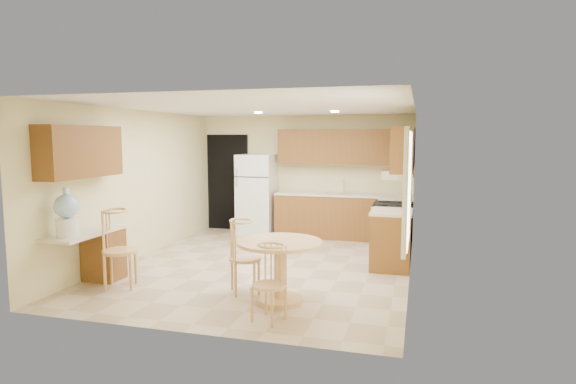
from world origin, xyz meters
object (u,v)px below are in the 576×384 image
(stove, at_px, (392,229))
(chair_desk, at_px, (115,243))
(chair_table_a, at_px, (242,251))
(water_crock, at_px, (67,214))
(dining_table, at_px, (280,262))
(chair_table_b, at_px, (267,278))
(refrigerator, at_px, (257,194))

(stove, height_order, chair_desk, stove)
(chair_table_a, bearing_deg, water_crock, -105.27)
(dining_table, distance_m, chair_table_b, 0.69)
(stove, bearing_deg, chair_table_b, -108.46)
(chair_desk, xyz_separation_m, water_crock, (-0.45, -0.34, 0.41))
(chair_table_a, distance_m, chair_desk, 1.74)
(refrigerator, height_order, stove, refrigerator)
(refrigerator, distance_m, chair_table_a, 4.00)
(water_crock, bearing_deg, chair_table_b, -5.34)
(stove, height_order, dining_table, stove)
(stove, relative_size, chair_desk, 1.03)
(dining_table, bearing_deg, chair_table_a, 163.95)
(chair_table_a, distance_m, water_crock, 2.30)
(chair_table_b, bearing_deg, refrigerator, -52.29)
(water_crock, bearing_deg, dining_table, 9.00)
(stove, distance_m, chair_table_b, 3.65)
(dining_table, xyz_separation_m, water_crock, (-2.72, -0.43, 0.55))
(refrigerator, height_order, dining_table, refrigerator)
(chair_table_b, height_order, water_crock, water_crock)
(stove, bearing_deg, chair_table_a, -123.89)
(dining_table, xyz_separation_m, chair_table_b, (0.05, -0.69, 0.01))
(chair_table_b, bearing_deg, water_crock, 12.21)
(chair_table_a, height_order, chair_table_b, chair_table_a)
(refrigerator, relative_size, chair_table_b, 1.98)
(refrigerator, relative_size, chair_table_a, 1.75)
(chair_table_a, height_order, water_crock, water_crock)
(stove, height_order, water_crock, water_crock)
(stove, xyz_separation_m, chair_desk, (-3.47, -2.86, 0.18))
(refrigerator, height_order, chair_desk, refrigerator)
(chair_table_b, bearing_deg, dining_table, -68.31)
(chair_table_a, bearing_deg, dining_table, 43.49)
(stove, bearing_deg, chair_desk, -140.53)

